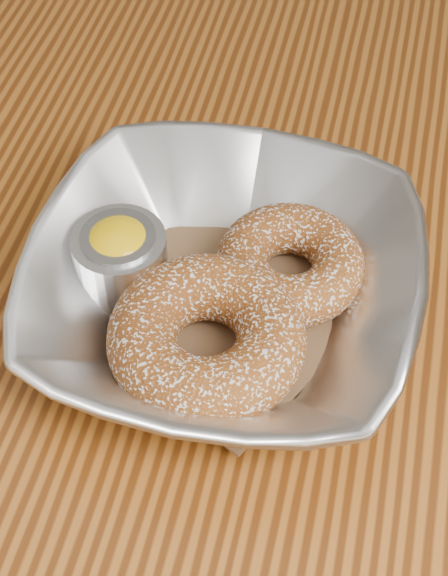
% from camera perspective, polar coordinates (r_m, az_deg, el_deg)
% --- Properties ---
extents(table, '(1.20, 0.80, 0.75)m').
position_cam_1_polar(table, '(0.66, 0.40, -3.75)').
color(table, brown).
rests_on(table, ground_plane).
extents(serving_bowl, '(0.24, 0.24, 0.06)m').
position_cam_1_polar(serving_bowl, '(0.53, 0.00, -0.06)').
color(serving_bowl, silver).
rests_on(serving_bowl, table).
extents(parchment, '(0.20, 0.20, 0.00)m').
position_cam_1_polar(parchment, '(0.55, 0.00, -1.37)').
color(parchment, brown).
rests_on(parchment, table).
extents(donut_back, '(0.11, 0.11, 0.03)m').
position_cam_1_polar(donut_back, '(0.55, 4.28, 1.58)').
color(donut_back, brown).
rests_on(donut_back, parchment).
extents(donut_front, '(0.12, 0.12, 0.04)m').
position_cam_1_polar(donut_front, '(0.51, -1.12, -3.23)').
color(donut_front, brown).
rests_on(donut_front, parchment).
extents(ramekin, '(0.06, 0.06, 0.05)m').
position_cam_1_polar(ramekin, '(0.55, -6.71, 1.98)').
color(ramekin, silver).
rests_on(ramekin, table).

